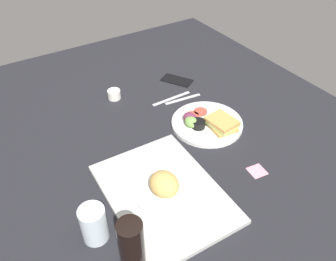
{
  "coord_description": "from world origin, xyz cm",
  "views": [
    {
      "loc": [
        -80.49,
        54.92,
        84.66
      ],
      "look_at": [
        2.0,
        3.0,
        4.0
      ],
      "focal_mm": 36.4,
      "sensor_mm": 36.0,
      "label": 1
    }
  ],
  "objects_px": {
    "serving_tray": "(163,193)",
    "cell_phone": "(177,80)",
    "bread_plate_near": "(165,188)",
    "fork": "(183,99)",
    "plate_with_salad": "(207,123)",
    "knife": "(171,98)",
    "drinking_glass": "(94,224)",
    "soda_bottle": "(132,248)",
    "espresso_cup": "(114,94)",
    "sticky_note": "(257,171)"
  },
  "relations": [
    {
      "from": "knife",
      "to": "espresso_cup",
      "type": "bearing_deg",
      "value": -34.47
    },
    {
      "from": "plate_with_salad",
      "to": "knife",
      "type": "relative_size",
      "value": 1.48
    },
    {
      "from": "soda_bottle",
      "to": "cell_phone",
      "type": "relative_size",
      "value": 1.32
    },
    {
      "from": "plate_with_salad",
      "to": "espresso_cup",
      "type": "height_order",
      "value": "plate_with_salad"
    },
    {
      "from": "soda_bottle",
      "to": "knife",
      "type": "relative_size",
      "value": 1.0
    },
    {
      "from": "soda_bottle",
      "to": "fork",
      "type": "xyz_separation_m",
      "value": [
        0.58,
        -0.55,
        -0.09
      ]
    },
    {
      "from": "soda_bottle",
      "to": "cell_phone",
      "type": "xyz_separation_m",
      "value": [
        0.73,
        -0.61,
        -0.09
      ]
    },
    {
      "from": "plate_with_salad",
      "to": "cell_phone",
      "type": "xyz_separation_m",
      "value": [
        0.35,
        -0.09,
        -0.01
      ]
    },
    {
      "from": "sticky_note",
      "to": "cell_phone",
      "type": "bearing_deg",
      "value": -8.2
    },
    {
      "from": "soda_bottle",
      "to": "sticky_note",
      "type": "xyz_separation_m",
      "value": [
        0.09,
        -0.52,
        -0.09
      ]
    },
    {
      "from": "espresso_cup",
      "to": "knife",
      "type": "height_order",
      "value": "espresso_cup"
    },
    {
      "from": "knife",
      "to": "cell_phone",
      "type": "distance_m",
      "value": 0.15
    },
    {
      "from": "knife",
      "to": "serving_tray",
      "type": "bearing_deg",
      "value": 53.62
    },
    {
      "from": "plate_with_salad",
      "to": "sticky_note",
      "type": "height_order",
      "value": "plate_with_salad"
    },
    {
      "from": "plate_with_salad",
      "to": "fork",
      "type": "height_order",
      "value": "plate_with_salad"
    },
    {
      "from": "plate_with_salad",
      "to": "cell_phone",
      "type": "distance_m",
      "value": 0.36
    },
    {
      "from": "soda_bottle",
      "to": "fork",
      "type": "distance_m",
      "value": 0.8
    },
    {
      "from": "drinking_glass",
      "to": "knife",
      "type": "distance_m",
      "value": 0.73
    },
    {
      "from": "bread_plate_near",
      "to": "fork",
      "type": "distance_m",
      "value": 0.55
    },
    {
      "from": "plate_with_salad",
      "to": "fork",
      "type": "bearing_deg",
      "value": -6.67
    },
    {
      "from": "fork",
      "to": "cell_phone",
      "type": "xyz_separation_m",
      "value": [
        0.15,
        -0.06,
        0.0
      ]
    },
    {
      "from": "knife",
      "to": "cell_phone",
      "type": "height_order",
      "value": "cell_phone"
    },
    {
      "from": "serving_tray",
      "to": "drinking_glass",
      "type": "bearing_deg",
      "value": 96.41
    },
    {
      "from": "serving_tray",
      "to": "plate_with_salad",
      "type": "distance_m",
      "value": 0.39
    },
    {
      "from": "sticky_note",
      "to": "serving_tray",
      "type": "bearing_deg",
      "value": 75.65
    },
    {
      "from": "serving_tray",
      "to": "fork",
      "type": "relative_size",
      "value": 2.65
    },
    {
      "from": "serving_tray",
      "to": "cell_phone",
      "type": "distance_m",
      "value": 0.69
    },
    {
      "from": "serving_tray",
      "to": "soda_bottle",
      "type": "distance_m",
      "value": 0.27
    },
    {
      "from": "bread_plate_near",
      "to": "espresso_cup",
      "type": "distance_m",
      "value": 0.6
    },
    {
      "from": "serving_tray",
      "to": "knife",
      "type": "xyz_separation_m",
      "value": [
        0.44,
        -0.31,
        -0.01
      ]
    },
    {
      "from": "knife",
      "to": "cell_phone",
      "type": "relative_size",
      "value": 1.32
    },
    {
      "from": "espresso_cup",
      "to": "fork",
      "type": "height_order",
      "value": "espresso_cup"
    },
    {
      "from": "drinking_glass",
      "to": "espresso_cup",
      "type": "relative_size",
      "value": 2.07
    },
    {
      "from": "serving_tray",
      "to": "drinking_glass",
      "type": "height_order",
      "value": "drinking_glass"
    },
    {
      "from": "serving_tray",
      "to": "cell_phone",
      "type": "bearing_deg",
      "value": -36.83
    },
    {
      "from": "soda_bottle",
      "to": "sticky_note",
      "type": "height_order",
      "value": "soda_bottle"
    },
    {
      "from": "bread_plate_near",
      "to": "fork",
      "type": "bearing_deg",
      "value": -39.84
    },
    {
      "from": "soda_bottle",
      "to": "fork",
      "type": "height_order",
      "value": "soda_bottle"
    },
    {
      "from": "bread_plate_near",
      "to": "serving_tray",
      "type": "bearing_deg",
      "value": -7.87
    },
    {
      "from": "serving_tray",
      "to": "plate_with_salad",
      "type": "height_order",
      "value": "plate_with_salad"
    },
    {
      "from": "bread_plate_near",
      "to": "soda_bottle",
      "type": "bearing_deg",
      "value": 129.0
    },
    {
      "from": "bread_plate_near",
      "to": "knife",
      "type": "distance_m",
      "value": 0.55
    },
    {
      "from": "espresso_cup",
      "to": "knife",
      "type": "bearing_deg",
      "value": -123.43
    },
    {
      "from": "soda_bottle",
      "to": "espresso_cup",
      "type": "xyz_separation_m",
      "value": [
        0.75,
        -0.3,
        -0.08
      ]
    },
    {
      "from": "espresso_cup",
      "to": "cell_phone",
      "type": "height_order",
      "value": "espresso_cup"
    },
    {
      "from": "sticky_note",
      "to": "drinking_glass",
      "type": "bearing_deg",
      "value": 84.33
    },
    {
      "from": "plate_with_salad",
      "to": "fork",
      "type": "xyz_separation_m",
      "value": [
        0.21,
        -0.02,
        -0.01
      ]
    },
    {
      "from": "bread_plate_near",
      "to": "cell_phone",
      "type": "bearing_deg",
      "value": -36.28
    },
    {
      "from": "bread_plate_near",
      "to": "cell_phone",
      "type": "height_order",
      "value": "bread_plate_near"
    },
    {
      "from": "fork",
      "to": "drinking_glass",
      "type": "bearing_deg",
      "value": 42.44
    }
  ]
}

